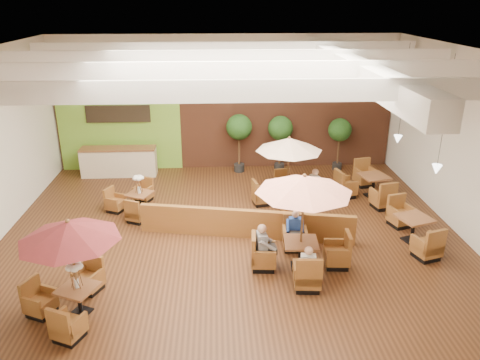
{
  "coord_description": "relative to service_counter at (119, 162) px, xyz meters",
  "views": [
    {
      "loc": [
        -0.41,
        -13.11,
        6.88
      ],
      "look_at": [
        0.3,
        0.5,
        1.5
      ],
      "focal_mm": 35.0,
      "sensor_mm": 36.0,
      "label": 1
    }
  ],
  "objects": [
    {
      "name": "diner_4",
      "position": [
        7.35,
        -3.18,
        0.19
      ],
      "size": [
        0.4,
        0.45,
        0.84
      ],
      "rotation": [
        0.0,
        0.0,
        1.83
      ],
      "color": "silver",
      "rests_on": "ground"
    },
    {
      "name": "topiary_0",
      "position": [
        4.91,
        0.2,
        1.23
      ],
      "size": [
        1.05,
        1.05,
        2.44
      ],
      "color": "black",
      "rests_on": "ground"
    },
    {
      "name": "table_4",
      "position": [
        9.8,
        -6.06,
        -0.2
      ],
      "size": [
        1.12,
        2.81,
        1.0
      ],
      "rotation": [
        0.0,
        0.0,
        0.31
      ],
      "color": "brown",
      "rests_on": "ground"
    },
    {
      "name": "booth_divider",
      "position": [
        4.82,
        -5.56,
        -0.13
      ],
      "size": [
        6.45,
        1.42,
        0.9
      ],
      "primitive_type": "cube",
      "rotation": [
        0.0,
        0.0,
        -0.19
      ],
      "color": "brown",
      "rests_on": "ground"
    },
    {
      "name": "topiary_1",
      "position": [
        6.6,
        0.2,
        1.17
      ],
      "size": [
        1.01,
        1.01,
        2.35
      ],
      "color": "black",
      "rests_on": "ground"
    },
    {
      "name": "diner_1",
      "position": [
        6.19,
        -6.34,
        0.15
      ],
      "size": [
        0.38,
        0.32,
        0.73
      ],
      "rotation": [
        0.0,
        0.0,
        3.02
      ],
      "color": "#24479E",
      "rests_on": "ground"
    },
    {
      "name": "table_3",
      "position": [
        1.13,
        -3.49,
        -0.14
      ],
      "size": [
        1.69,
        2.4,
        1.44
      ],
      "rotation": [
        0.0,
        0.0,
        -0.42
      ],
      "color": "brown",
      "rests_on": "ground"
    },
    {
      "name": "topiary_2",
      "position": [
        9.07,
        0.2,
        1.07
      ],
      "size": [
        0.95,
        0.95,
        2.22
      ],
      "color": "black",
      "rests_on": "ground"
    },
    {
      "name": "room",
      "position": [
        4.65,
        -3.88,
        3.05
      ],
      "size": [
        14.04,
        14.0,
        5.52
      ],
      "color": "#381E0F",
      "rests_on": "ground"
    },
    {
      "name": "table_5",
      "position": [
        9.38,
        -2.67,
        -0.2
      ],
      "size": [
        2.0,
        2.88,
        1.03
      ],
      "rotation": [
        0.0,
        0.0,
        0.23
      ],
      "color": "brown",
      "rests_on": "ground"
    },
    {
      "name": "table_0",
      "position": [
        0.7,
        -9.03,
        1.16
      ],
      "size": [
        2.39,
        2.54,
        2.43
      ],
      "rotation": [
        0.0,
        0.0,
        -0.43
      ],
      "color": "brown",
      "rests_on": "ground"
    },
    {
      "name": "service_counter",
      "position": [
        0.0,
        0.0,
        0.0
      ],
      "size": [
        3.0,
        0.75,
        1.18
      ],
      "color": "beige",
      "rests_on": "ground"
    },
    {
      "name": "diner_0",
      "position": [
        6.19,
        -8.33,
        0.16
      ],
      "size": [
        0.39,
        0.33,
        0.76
      ],
      "rotation": [
        0.0,
        0.0,
        -0.13
      ],
      "color": "silver",
      "rests_on": "ground"
    },
    {
      "name": "diner_3",
      "position": [
        6.44,
        -4.09,
        0.2
      ],
      "size": [
        0.46,
        0.4,
        0.85
      ],
      "rotation": [
        0.0,
        0.0,
        0.22
      ],
      "color": "#24479E",
      "rests_on": "ground"
    },
    {
      "name": "table_1",
      "position": [
        6.19,
        -7.34,
        1.26
      ],
      "size": [
        2.69,
        2.69,
        2.72
      ],
      "rotation": [
        0.0,
        0.0,
        -0.08
      ],
      "color": "brown",
      "rests_on": "ground"
    },
    {
      "name": "diner_2",
      "position": [
        5.19,
        -7.34,
        0.2
      ],
      "size": [
        0.36,
        0.44,
        0.86
      ],
      "rotation": [
        0.0,
        0.0,
        4.8
      ],
      "color": "slate",
      "rests_on": "ground"
    },
    {
      "name": "table_2",
      "position": [
        6.44,
        -3.18,
        1.12
      ],
      "size": [
        2.51,
        2.51,
        2.48
      ],
      "rotation": [
        0.0,
        0.0,
        0.2
      ],
      "color": "brown",
      "rests_on": "ground"
    }
  ]
}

